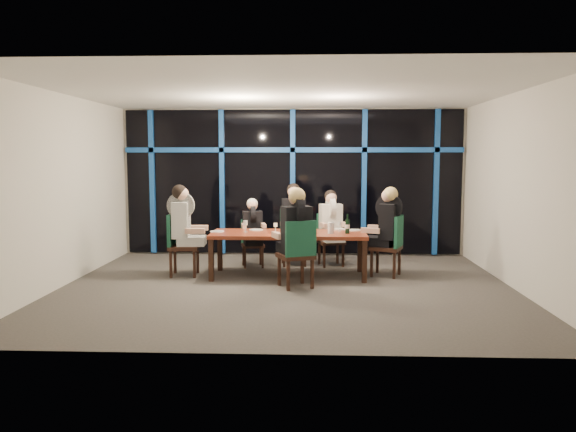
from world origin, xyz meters
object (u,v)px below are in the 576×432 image
at_px(diner_end_left, 183,217).
at_px(diner_near_mid, 296,223).
at_px(chair_far_left, 252,240).
at_px(diner_far_right, 331,217).
at_px(diner_far_mid, 294,212).
at_px(chair_far_right, 330,237).
at_px(chair_near_mid, 298,251).
at_px(chair_end_left, 179,241).
at_px(diner_far_left, 253,222).
at_px(water_pitcher, 331,228).
at_px(dining_table, 288,236).
at_px(chair_end_right, 391,243).
at_px(chair_far_mid, 293,234).
at_px(wine_bottle, 347,226).
at_px(diner_end_right, 387,218).

relative_size(diner_end_left, diner_near_mid, 1.00).
xyz_separation_m(chair_far_left, diner_far_right, (1.46, 0.09, 0.44)).
distance_m(diner_far_mid, diner_near_mid, 1.81).
bearing_deg(chair_far_right, chair_near_mid, -119.99).
distance_m(diner_far_right, diner_end_left, 2.72).
height_order(chair_end_left, diner_far_right, diner_far_right).
bearing_deg(diner_far_left, water_pitcher, -45.18).
distance_m(diner_end_left, water_pitcher, 2.50).
xyz_separation_m(dining_table, diner_far_mid, (0.06, 1.00, 0.31)).
relative_size(diner_far_right, diner_near_mid, 0.91).
bearing_deg(diner_far_mid, chair_end_right, -35.86).
bearing_deg(water_pitcher, diner_end_left, -169.38).
bearing_deg(diner_far_right, chair_far_mid, 155.80).
distance_m(chair_far_right, wine_bottle, 1.22).
distance_m(chair_far_left, diner_far_mid, 0.93).
height_order(chair_end_left, diner_near_mid, diner_near_mid).
relative_size(chair_end_left, diner_far_right, 1.13).
bearing_deg(diner_far_right, chair_end_left, -173.44).
bearing_deg(diner_end_left, chair_end_right, -92.36).
relative_size(chair_end_left, diner_far_mid, 1.04).
xyz_separation_m(diner_far_right, diner_end_left, (-2.53, -0.98, 0.09)).
height_order(chair_end_left, diner_end_right, diner_end_right).
relative_size(dining_table, diner_far_mid, 2.56).
bearing_deg(diner_end_right, dining_table, -65.28).
bearing_deg(chair_end_right, water_pitcher, -59.30).
height_order(diner_end_left, water_pitcher, diner_end_left).
xyz_separation_m(chair_end_left, diner_near_mid, (2.01, -0.78, 0.42)).
relative_size(dining_table, chair_end_left, 2.46).
height_order(dining_table, chair_far_mid, chair_far_mid).
height_order(chair_far_left, diner_near_mid, diner_near_mid).
bearing_deg(chair_far_right, diner_end_right, -59.52).
height_order(chair_far_right, diner_far_mid, diner_far_mid).
xyz_separation_m(dining_table, chair_far_mid, (0.05, 1.09, -0.10)).
relative_size(chair_far_mid, water_pitcher, 5.57).
bearing_deg(wine_bottle, diner_end_right, 16.66).
bearing_deg(chair_near_mid, diner_near_mid, -90.00).
bearing_deg(diner_far_mid, dining_table, -100.01).
relative_size(chair_near_mid, diner_far_left, 1.26).
relative_size(chair_far_mid, diner_near_mid, 1.01).
bearing_deg(chair_far_left, dining_table, -63.37).
bearing_deg(chair_end_right, diner_far_mid, -97.84).
xyz_separation_m(chair_far_left, wine_bottle, (1.69, -0.98, 0.40)).
height_order(chair_far_left, diner_far_mid, diner_far_mid).
xyz_separation_m(dining_table, diner_end_right, (1.66, 0.10, 0.31)).
bearing_deg(water_pitcher, chair_far_right, 101.52).
distance_m(diner_far_right, wine_bottle, 1.09).
xyz_separation_m(diner_far_left, wine_bottle, (1.67, -0.91, 0.05)).
height_order(diner_end_left, diner_end_right, diner_end_left).
height_order(chair_end_left, diner_far_mid, diner_far_mid).
relative_size(chair_end_left, chair_end_right, 1.02).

